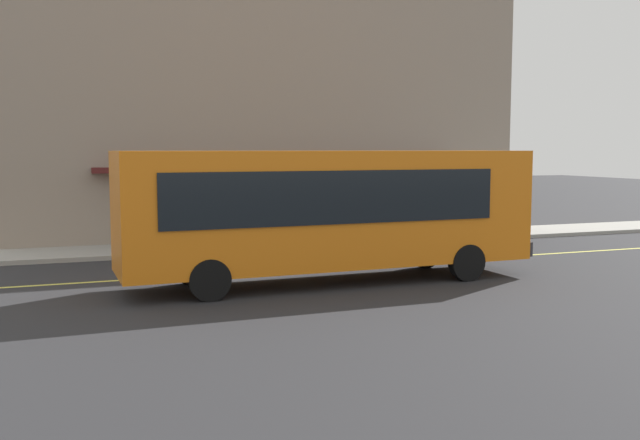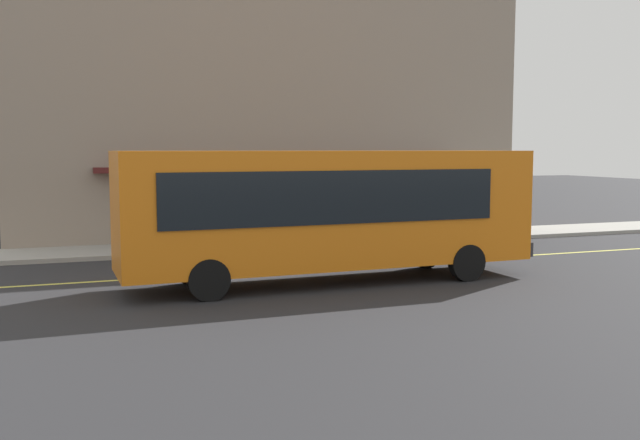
{
  "view_description": "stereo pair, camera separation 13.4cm",
  "coord_description": "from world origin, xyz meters",
  "views": [
    {
      "loc": [
        -4.94,
        -19.72,
        3.55
      ],
      "look_at": [
        1.85,
        -1.45,
        1.6
      ],
      "focal_mm": 40.01,
      "sensor_mm": 36.0,
      "label": 1
    },
    {
      "loc": [
        -4.82,
        -19.77,
        3.55
      ],
      "look_at": [
        1.85,
        -1.45,
        1.6
      ],
      "focal_mm": 40.01,
      "sensor_mm": 36.0,
      "label": 2
    }
  ],
  "objects": [
    {
      "name": "ground",
      "position": [
        0.0,
        0.0,
        0.0
      ],
      "size": [
        120.0,
        120.0,
        0.0
      ],
      "primitive_type": "plane",
      "color": "#28282B"
    },
    {
      "name": "sidewalk",
      "position": [
        0.0,
        5.12,
        0.07
      ],
      "size": [
        80.0,
        2.83,
        0.15
      ],
      "primitive_type": "cube",
      "color": "#9E9B93",
      "rests_on": "ground"
    },
    {
      "name": "lane_centre_stripe",
      "position": [
        0.0,
        0.0,
        0.0
      ],
      "size": [
        36.0,
        0.16,
        0.01
      ],
      "primitive_type": "cube",
      "color": "#D8D14C",
      "rests_on": "ground"
    },
    {
      "name": "storefront_building",
      "position": [
        3.4,
        10.56,
        6.17
      ],
      "size": [
        20.43,
        8.65,
        12.35
      ],
      "color": "gray",
      "rests_on": "ground"
    },
    {
      "name": "bus",
      "position": [
        1.89,
        -2.23,
        1.99
      ],
      "size": [
        11.18,
        2.78,
        3.5
      ],
      "color": "orange",
      "rests_on": "ground"
    },
    {
      "name": "car_navy",
      "position": [
        6.15,
        2.47,
        0.74
      ],
      "size": [
        4.38,
        2.01,
        1.52
      ],
      "color": "navy",
      "rests_on": "ground"
    },
    {
      "name": "car_white",
      "position": [
        0.19,
        2.6,
        0.74
      ],
      "size": [
        4.31,
        1.89,
        1.52
      ],
      "color": "white",
      "rests_on": "ground"
    },
    {
      "name": "pedestrian_by_curb",
      "position": [
        3.94,
        5.33,
        1.25
      ],
      "size": [
        0.34,
        0.34,
        1.81
      ],
      "color": "black",
      "rests_on": "sidewalk"
    }
  ]
}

